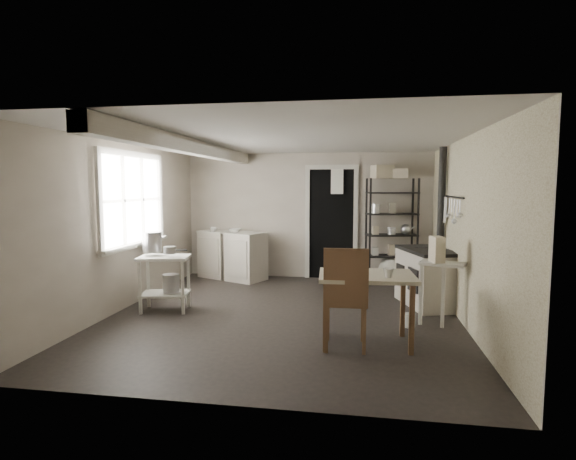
# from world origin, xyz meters

# --- Properties ---
(floor) EXTENTS (5.00, 5.00, 0.00)m
(floor) POSITION_xyz_m (0.00, 0.00, 0.00)
(floor) COLOR black
(floor) RESTS_ON ground
(ceiling) EXTENTS (5.00, 5.00, 0.00)m
(ceiling) POSITION_xyz_m (0.00, 0.00, 2.30)
(ceiling) COLOR beige
(ceiling) RESTS_ON wall_back
(wall_back) EXTENTS (4.50, 0.02, 2.30)m
(wall_back) POSITION_xyz_m (0.00, 2.50, 1.15)
(wall_back) COLOR #B4A999
(wall_back) RESTS_ON ground
(wall_front) EXTENTS (4.50, 0.02, 2.30)m
(wall_front) POSITION_xyz_m (0.00, -2.50, 1.15)
(wall_front) COLOR #B4A999
(wall_front) RESTS_ON ground
(wall_left) EXTENTS (0.02, 5.00, 2.30)m
(wall_left) POSITION_xyz_m (-2.25, 0.00, 1.15)
(wall_left) COLOR #B4A999
(wall_left) RESTS_ON ground
(wall_right) EXTENTS (0.02, 5.00, 2.30)m
(wall_right) POSITION_xyz_m (2.25, 0.00, 1.15)
(wall_right) COLOR #B4A999
(wall_right) RESTS_ON ground
(window) EXTENTS (0.12, 1.76, 1.28)m
(window) POSITION_xyz_m (-2.22, 0.20, 1.50)
(window) COLOR beige
(window) RESTS_ON wall_left
(doorway) EXTENTS (0.96, 0.10, 2.08)m
(doorway) POSITION_xyz_m (0.45, 2.47, 1.00)
(doorway) COLOR beige
(doorway) RESTS_ON ground
(ceiling_beam) EXTENTS (0.18, 5.00, 0.18)m
(ceiling_beam) POSITION_xyz_m (-1.20, 0.00, 2.20)
(ceiling_beam) COLOR beige
(ceiling_beam) RESTS_ON ceiling
(wallpaper_panel) EXTENTS (0.01, 5.00, 2.30)m
(wallpaper_panel) POSITION_xyz_m (2.24, 0.00, 1.15)
(wallpaper_panel) COLOR beige
(wallpaper_panel) RESTS_ON wall_right
(utensil_rail) EXTENTS (0.06, 1.20, 0.44)m
(utensil_rail) POSITION_xyz_m (2.19, 0.60, 1.55)
(utensil_rail) COLOR silver
(utensil_rail) RESTS_ON wall_right
(prep_table) EXTENTS (0.73, 0.58, 0.75)m
(prep_table) POSITION_xyz_m (-1.65, -0.05, 0.40)
(prep_table) COLOR beige
(prep_table) RESTS_ON ground
(stockpot) EXTENTS (0.33, 0.33, 0.28)m
(stockpot) POSITION_xyz_m (-1.82, -0.03, 0.94)
(stockpot) COLOR silver
(stockpot) RESTS_ON prep_table
(saucepan) EXTENTS (0.22, 0.22, 0.09)m
(saucepan) POSITION_xyz_m (-1.52, -0.13, 0.85)
(saucepan) COLOR silver
(saucepan) RESTS_ON prep_table
(bucket) EXTENTS (0.27, 0.27, 0.25)m
(bucket) POSITION_xyz_m (-1.55, -0.06, 0.39)
(bucket) COLOR silver
(bucket) RESTS_ON prep_table
(base_cabinets) EXTENTS (1.44, 1.07, 0.87)m
(base_cabinets) POSITION_xyz_m (-1.34, 2.18, 0.46)
(base_cabinets) COLOR beige
(base_cabinets) RESTS_ON ground
(mixing_bowl) EXTENTS (0.32, 0.32, 0.08)m
(mixing_bowl) POSITION_xyz_m (-1.28, 2.13, 0.96)
(mixing_bowl) COLOR silver
(mixing_bowl) RESTS_ON base_cabinets
(counter_cup) EXTENTS (0.13, 0.13, 0.09)m
(counter_cup) POSITION_xyz_m (-1.65, 2.04, 0.97)
(counter_cup) COLOR silver
(counter_cup) RESTS_ON base_cabinets
(shelf_rack) EXTENTS (0.92, 0.51, 1.83)m
(shelf_rack) POSITION_xyz_m (1.51, 2.24, 0.95)
(shelf_rack) COLOR black
(shelf_rack) RESTS_ON ground
(shelf_jar) EXTENTS (0.10, 0.10, 0.19)m
(shelf_jar) POSITION_xyz_m (1.19, 2.26, 1.37)
(shelf_jar) COLOR silver
(shelf_jar) RESTS_ON shelf_rack
(storage_box_a) EXTENTS (0.41, 0.38, 0.23)m
(storage_box_a) POSITION_xyz_m (1.34, 2.29, 2.01)
(storage_box_a) COLOR beige
(storage_box_a) RESTS_ON shelf_rack
(storage_box_b) EXTENTS (0.28, 0.26, 0.16)m
(storage_box_b) POSITION_xyz_m (1.65, 2.28, 1.99)
(storage_box_b) COLOR beige
(storage_box_b) RESTS_ON shelf_rack
(stove) EXTENTS (0.84, 1.15, 0.81)m
(stove) POSITION_xyz_m (1.92, 0.79, 0.44)
(stove) COLOR beige
(stove) RESTS_ON ground
(stovepipe) EXTENTS (0.12, 0.12, 1.28)m
(stovepipe) POSITION_xyz_m (2.17, 1.24, 1.59)
(stovepipe) COLOR black
(stovepipe) RESTS_ON stove
(side_ledge) EXTENTS (0.58, 0.43, 0.80)m
(side_ledge) POSITION_xyz_m (1.95, -0.22, 0.43)
(side_ledge) COLOR beige
(side_ledge) RESTS_ON ground
(oats_box) EXTENTS (0.17, 0.23, 0.31)m
(oats_box) POSITION_xyz_m (1.88, -0.23, 1.01)
(oats_box) COLOR beige
(oats_box) RESTS_ON side_ledge
(work_table) EXTENTS (1.05, 0.77, 0.76)m
(work_table) POSITION_xyz_m (1.05, -0.93, 0.38)
(work_table) COLOR beige
(work_table) RESTS_ON ground
(table_cup) EXTENTS (0.14, 0.14, 0.10)m
(table_cup) POSITION_xyz_m (1.27, -1.08, 0.81)
(table_cup) COLOR silver
(table_cup) RESTS_ON work_table
(chair) EXTENTS (0.46, 0.49, 1.08)m
(chair) POSITION_xyz_m (0.83, -1.07, 0.49)
(chair) COLOR #523723
(chair) RESTS_ON ground
(flour_sack) EXTENTS (0.44, 0.39, 0.46)m
(flour_sack) POSITION_xyz_m (1.49, 2.18, 0.24)
(flour_sack) COLOR white
(flour_sack) RESTS_ON ground
(floor_crock) EXTENTS (0.14, 0.14, 0.16)m
(floor_crock) POSITION_xyz_m (1.58, -0.27, 0.08)
(floor_crock) COLOR silver
(floor_crock) RESTS_ON ground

